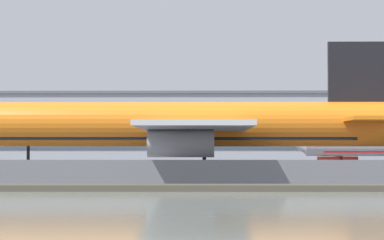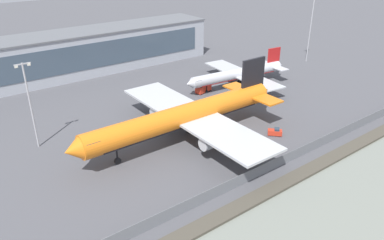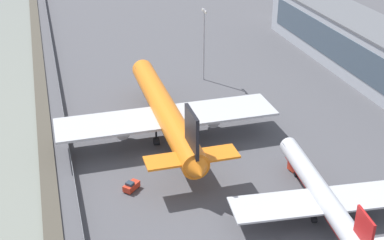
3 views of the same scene
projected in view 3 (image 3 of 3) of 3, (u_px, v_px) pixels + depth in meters
ground_plane at (157, 162)px, 103.78m from camera, size 500.00×500.00×0.00m
shoreline_seawall at (48, 177)px, 98.63m from camera, size 320.00×3.00×0.50m
perimeter_fence at (72, 169)px, 99.31m from camera, size 280.00×0.10×2.38m
cargo_jet_orange at (165, 112)px, 110.10m from camera, size 52.91×45.07×15.41m
passenger_jet_silver at (322, 195)px, 87.10m from camera, size 36.24×31.45×10.15m
baggage_tug at (131, 186)px, 94.92m from camera, size 3.36×3.43×1.80m
ops_van at (300, 168)px, 99.29m from camera, size 5.54×3.21×2.48m
apron_light_mast_apron_west at (204, 41)px, 135.81m from camera, size 3.20×0.40×18.85m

